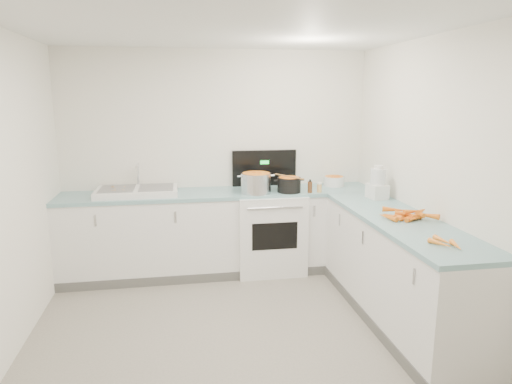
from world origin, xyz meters
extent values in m
cube|color=white|center=(0.00, 1.70, 0.45)|extent=(3.50, 0.60, 0.90)
cube|color=#7EADB3|center=(0.00, 1.70, 0.92)|extent=(3.50, 0.62, 0.04)
cube|color=white|center=(1.45, 0.30, 0.45)|extent=(0.60, 2.20, 0.90)
cube|color=#7EADB3|center=(1.45, 0.30, 0.92)|extent=(0.62, 2.20, 0.04)
cube|color=white|center=(0.55, 1.68, 0.45)|extent=(0.76, 0.65, 0.90)
cube|color=black|center=(0.55, 1.98, 1.15)|extent=(0.76, 0.05, 0.42)
cube|color=white|center=(-0.90, 1.70, 0.97)|extent=(0.86, 0.52, 0.07)
cube|color=slate|center=(-1.10, 1.70, 1.01)|extent=(0.36, 0.42, 0.01)
cube|color=slate|center=(-0.70, 1.70, 1.01)|extent=(0.36, 0.42, 0.01)
cylinder|color=silver|center=(-0.90, 1.92, 1.13)|extent=(0.03, 0.03, 0.24)
cylinder|color=silver|center=(0.38, 1.56, 1.04)|extent=(0.36, 0.36, 0.24)
cylinder|color=black|center=(0.75, 1.55, 1.01)|extent=(0.29, 0.29, 0.18)
cylinder|color=#AD7A47|center=(0.75, 1.55, 1.11)|extent=(0.24, 0.38, 0.02)
cylinder|color=white|center=(1.36, 1.80, 1.00)|extent=(0.26, 0.26, 0.11)
cylinder|color=#593319|center=(0.97, 1.47, 1.00)|extent=(0.05, 0.05, 0.12)
cylinder|color=#E5B266|center=(1.08, 1.48, 0.99)|extent=(0.05, 0.05, 0.09)
cube|color=white|center=(1.57, 1.08, 1.02)|extent=(0.19, 0.22, 0.15)
cylinder|color=silver|center=(1.57, 1.08, 1.17)|extent=(0.16, 0.16, 0.16)
cylinder|color=white|center=(1.57, 1.08, 1.27)|extent=(0.09, 0.09, 0.04)
cone|color=orange|center=(1.45, 0.23, 0.96)|extent=(0.21, 0.12, 0.04)
cone|color=orange|center=(1.52, 0.22, 0.96)|extent=(0.16, 0.12, 0.04)
cone|color=orange|center=(1.36, 0.30, 0.96)|extent=(0.14, 0.20, 0.05)
cone|color=orange|center=(1.42, 0.35, 0.96)|extent=(0.14, 0.21, 0.04)
cone|color=orange|center=(1.49, 0.26, 0.96)|extent=(0.09, 0.19, 0.05)
cone|color=orange|center=(1.48, 0.28, 0.96)|extent=(0.16, 0.07, 0.04)
cone|color=orange|center=(1.53, 0.31, 0.96)|extent=(0.19, 0.17, 0.04)
cone|color=orange|center=(1.32, 0.28, 0.96)|extent=(0.11, 0.20, 0.04)
cone|color=orange|center=(1.48, 0.23, 0.96)|extent=(0.14, 0.15, 0.04)
cone|color=orange|center=(1.53, 0.21, 0.96)|extent=(0.19, 0.15, 0.05)
cone|color=orange|center=(1.54, 0.27, 1.01)|extent=(0.18, 0.05, 0.04)
cone|color=orange|center=(1.42, 0.40, 0.99)|extent=(0.20, 0.13, 0.05)
cone|color=orange|center=(1.47, 0.27, 0.99)|extent=(0.18, 0.14, 0.05)
cone|color=orange|center=(1.63, 0.21, 0.98)|extent=(0.18, 0.19, 0.05)
cone|color=orange|center=(1.62, 0.27, 1.01)|extent=(0.16, 0.15, 0.05)
cone|color=orange|center=(1.58, 0.24, 0.98)|extent=(0.20, 0.09, 0.04)
cone|color=orange|center=(1.57, 0.23, 1.00)|extent=(0.06, 0.18, 0.04)
cone|color=orange|center=(1.45, -0.50, 0.96)|extent=(0.08, 0.18, 0.04)
cone|color=orange|center=(1.36, -0.44, 0.96)|extent=(0.11, 0.18, 0.04)
cone|color=orange|center=(1.42, -0.38, 0.96)|extent=(0.06, 0.17, 0.04)
cube|color=tan|center=(-1.17, 1.71, 1.01)|extent=(0.01, 0.03, 0.00)
cube|color=tan|center=(-1.16, 1.74, 1.02)|extent=(0.04, 0.03, 0.00)
cube|color=tan|center=(-1.12, 1.67, 1.02)|extent=(0.02, 0.04, 0.00)
cube|color=tan|center=(-1.17, 1.80, 1.02)|extent=(0.04, 0.05, 0.00)
cube|color=tan|center=(-1.03, 1.61, 1.02)|extent=(0.03, 0.03, 0.00)
cube|color=tan|center=(-1.04, 1.78, 1.02)|extent=(0.02, 0.06, 0.00)
cube|color=tan|center=(-1.10, 1.83, 1.01)|extent=(0.04, 0.03, 0.00)
cube|color=tan|center=(-1.16, 1.79, 1.02)|extent=(0.02, 0.05, 0.00)
cube|color=tan|center=(-1.13, 1.59, 1.02)|extent=(0.05, 0.02, 0.00)
cube|color=tan|center=(-1.10, 1.66, 1.01)|extent=(0.02, 0.05, 0.00)
camera|label=1|loc=(-0.46, -3.26, 1.99)|focal=32.00mm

